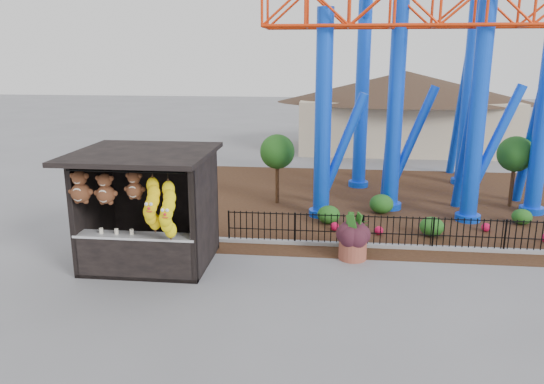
# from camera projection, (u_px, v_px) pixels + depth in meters

# --- Properties ---
(ground) EXTENTS (120.00, 120.00, 0.00)m
(ground) POSITION_uv_depth(u_px,v_px,m) (254.00, 285.00, 13.07)
(ground) COLOR slate
(ground) RESTS_ON ground
(mulch_bed) EXTENTS (18.00, 12.00, 0.02)m
(mulch_bed) POSITION_uv_depth(u_px,v_px,m) (387.00, 203.00, 20.32)
(mulch_bed) COLOR #331E11
(mulch_bed) RESTS_ON ground
(curb) EXTENTS (18.00, 0.18, 0.12)m
(curb) POSITION_uv_depth(u_px,v_px,m) (404.00, 247.00, 15.50)
(curb) COLOR gray
(curb) RESTS_ON ground
(prize_booth) EXTENTS (3.50, 3.40, 3.12)m
(prize_booth) POSITION_uv_depth(u_px,v_px,m) (145.00, 211.00, 13.87)
(prize_booth) COLOR black
(prize_booth) RESTS_ON ground
(picket_fence) EXTENTS (12.20, 0.06, 1.00)m
(picket_fence) POSITION_uv_depth(u_px,v_px,m) (437.00, 234.00, 15.29)
(picket_fence) COLOR black
(picket_fence) RESTS_ON ground
(roller_coaster) EXTENTS (11.00, 6.37, 10.82)m
(roller_coaster) POSITION_uv_depth(u_px,v_px,m) (429.00, 28.00, 18.80)
(roller_coaster) COLOR blue
(roller_coaster) RESTS_ON ground
(terracotta_planter) EXTENTS (1.03, 1.03, 0.59)m
(terracotta_planter) POSITION_uv_depth(u_px,v_px,m) (353.00, 249.00, 14.69)
(terracotta_planter) COLOR brown
(terracotta_planter) RESTS_ON ground
(planter_foliage) EXTENTS (0.70, 0.70, 0.64)m
(planter_foliage) POSITION_uv_depth(u_px,v_px,m) (353.00, 227.00, 14.54)
(planter_foliage) COLOR #33141D
(planter_foliage) RESTS_ON terracotta_planter
(potted_plant) EXTENTS (1.10, 1.03, 1.00)m
(potted_plant) POSITION_uv_depth(u_px,v_px,m) (352.00, 234.00, 15.27)
(potted_plant) COLOR #255218
(potted_plant) RESTS_ON ground
(landscaping) EXTENTS (8.60, 3.13, 0.68)m
(landscaping) POSITION_uv_depth(u_px,v_px,m) (417.00, 216.00, 17.67)
(landscaping) COLOR #1E5117
(landscaping) RESTS_ON mulch_bed
(pavilion) EXTENTS (15.00, 15.00, 4.80)m
(pavilion) POSITION_uv_depth(u_px,v_px,m) (405.00, 98.00, 30.88)
(pavilion) COLOR #BFAD8C
(pavilion) RESTS_ON ground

